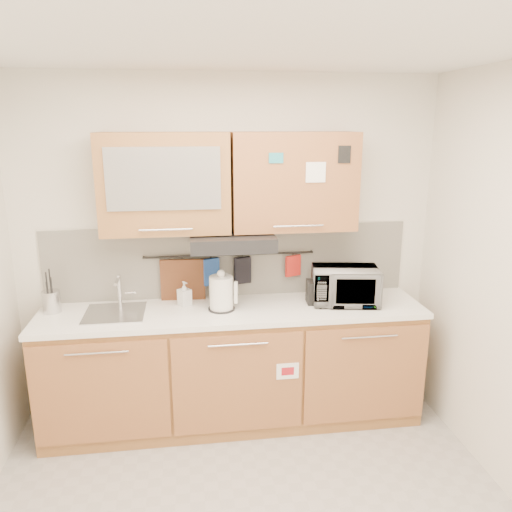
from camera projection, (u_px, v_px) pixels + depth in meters
name	position (u px, v px, depth m)	size (l,w,h in m)	color
ceiling	(255.00, 34.00, 2.10)	(3.20, 3.20, 0.00)	white
wall_back	(229.00, 248.00, 3.87)	(3.20, 3.20, 0.00)	silver
base_cabinet	(234.00, 372.00, 3.80)	(2.80, 0.64, 0.88)	#A66B3B
countertop	(233.00, 311.00, 3.67)	(2.82, 0.62, 0.04)	white
backsplash	(229.00, 261.00, 3.88)	(2.80, 0.02, 0.56)	silver
upper_cabinets	(229.00, 182.00, 3.56)	(1.82, 0.37, 0.70)	#A66B3B
range_hood	(232.00, 240.00, 3.60)	(0.60, 0.46, 0.10)	black
sink	(115.00, 313.00, 3.57)	(0.42, 0.40, 0.26)	silver
utensil_rail	(230.00, 255.00, 3.83)	(0.02, 0.02, 1.30)	black
utensil_crock	(52.00, 301.00, 3.58)	(0.16, 0.16, 0.32)	silver
kettle	(222.00, 294.00, 3.62)	(0.23, 0.21, 0.30)	silver
toaster	(322.00, 292.00, 3.76)	(0.24, 0.16, 0.17)	black
microwave	(345.00, 286.00, 3.75)	(0.49, 0.33, 0.27)	#999999
soap_bottle	(184.00, 293.00, 3.71)	(0.08, 0.08, 0.18)	#999999
cutting_board	(183.00, 286.00, 3.83)	(0.34, 0.02, 0.42)	brown
oven_mitt	(211.00, 272.00, 3.83)	(0.13, 0.03, 0.21)	#1F4492
dark_pouch	(242.00, 270.00, 3.86)	(0.13, 0.04, 0.21)	black
pot_holder	(293.00, 266.00, 3.91)	(0.13, 0.02, 0.16)	red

